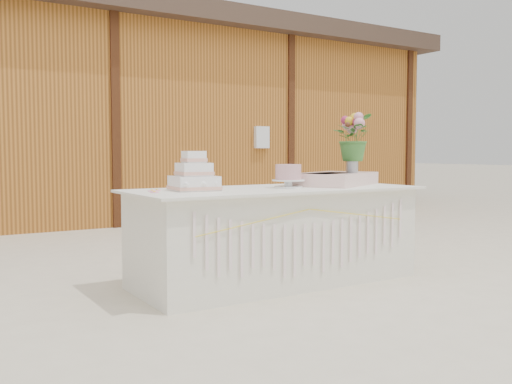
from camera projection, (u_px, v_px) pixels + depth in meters
ground at (275, 282)px, 4.66m from camera, size 80.00×80.00×0.00m
barn at (77, 116)px, 9.61m from camera, size 12.60×4.60×3.30m
cake_table at (276, 235)px, 4.63m from camera, size 2.40×1.00×0.77m
wedding_cake at (194, 177)px, 4.30m from camera, size 0.36×0.36×0.30m
pink_cake_stand at (288, 175)px, 4.62m from camera, size 0.27×0.27×0.19m
satin_runner at (336, 179)px, 5.02m from camera, size 1.00×0.85×0.11m
flower_vase at (352, 164)px, 5.10m from camera, size 0.11×0.11×0.15m
bouquet at (352, 132)px, 5.08m from camera, size 0.50×0.49×0.42m
loose_flowers at (157, 191)px, 4.17m from camera, size 0.22×0.33×0.02m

